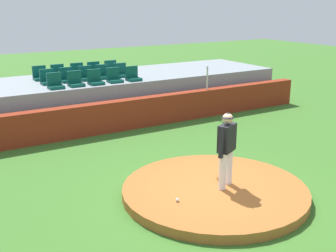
{
  "coord_description": "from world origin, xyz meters",
  "views": [
    {
      "loc": [
        -5.38,
        -6.88,
        4.13
      ],
      "look_at": [
        0.0,
        1.99,
        1.11
      ],
      "focal_mm": 45.74,
      "sensor_mm": 36.0,
      "label": 1
    }
  ],
  "objects_px": {
    "fielding_glove": "(222,177)",
    "stadium_chair_13": "(95,71)",
    "stadium_chair_9": "(121,72)",
    "stadium_chair_14": "(112,69)",
    "pitcher": "(227,144)",
    "stadium_chair_1": "(75,81)",
    "stadium_chair_4": "(133,76)",
    "stadium_chair_8": "(104,74)",
    "stadium_chair_10": "(40,76)",
    "stadium_chair_0": "(55,83)",
    "stadium_chair_6": "(67,77)",
    "baseball": "(177,200)",
    "stadium_chair_3": "(114,78)",
    "stadium_chair_5": "(48,79)",
    "stadium_chair_12": "(78,72)",
    "stadium_chair_7": "(86,76)",
    "stadium_chair_2": "(95,80)",
    "stadium_chair_11": "(58,74)"
  },
  "relations": [
    {
      "from": "stadium_chair_6",
      "to": "stadium_chair_8",
      "type": "height_order",
      "value": "same"
    },
    {
      "from": "stadium_chair_4",
      "to": "stadium_chair_5",
      "type": "height_order",
      "value": "same"
    },
    {
      "from": "baseball",
      "to": "stadium_chair_14",
      "type": "xyz_separation_m",
      "value": [
        2.5,
        8.76,
        1.33
      ]
    },
    {
      "from": "stadium_chair_7",
      "to": "stadium_chair_9",
      "type": "bearing_deg",
      "value": -179.89
    },
    {
      "from": "stadium_chair_3",
      "to": "stadium_chair_10",
      "type": "bearing_deg",
      "value": -40.47
    },
    {
      "from": "stadium_chair_0",
      "to": "stadium_chair_7",
      "type": "relative_size",
      "value": 1.0
    },
    {
      "from": "baseball",
      "to": "stadium_chair_0",
      "type": "height_order",
      "value": "stadium_chair_0"
    },
    {
      "from": "stadium_chair_8",
      "to": "stadium_chair_10",
      "type": "bearing_deg",
      "value": -23.32
    },
    {
      "from": "stadium_chair_9",
      "to": "stadium_chair_10",
      "type": "bearing_deg",
      "value": -17.74
    },
    {
      "from": "stadium_chair_5",
      "to": "stadium_chair_9",
      "type": "distance_m",
      "value": 2.78
    },
    {
      "from": "stadium_chair_2",
      "to": "stadium_chair_3",
      "type": "distance_m",
      "value": 0.72
    },
    {
      "from": "stadium_chair_2",
      "to": "stadium_chair_7",
      "type": "bearing_deg",
      "value": -92.02
    },
    {
      "from": "stadium_chair_9",
      "to": "stadium_chair_13",
      "type": "relative_size",
      "value": 1.0
    },
    {
      "from": "stadium_chair_1",
      "to": "stadium_chair_8",
      "type": "relative_size",
      "value": 1.0
    },
    {
      "from": "stadium_chair_5",
      "to": "stadium_chair_3",
      "type": "bearing_deg",
      "value": 157.8
    },
    {
      "from": "stadium_chair_1",
      "to": "stadium_chair_9",
      "type": "relative_size",
      "value": 1.0
    },
    {
      "from": "fielding_glove",
      "to": "stadium_chair_4",
      "type": "relative_size",
      "value": 0.6
    },
    {
      "from": "stadium_chair_1",
      "to": "stadium_chair_14",
      "type": "bearing_deg",
      "value": -139.75
    },
    {
      "from": "stadium_chair_0",
      "to": "stadium_chair_11",
      "type": "height_order",
      "value": "same"
    },
    {
      "from": "stadium_chair_0",
      "to": "stadium_chair_6",
      "type": "bearing_deg",
      "value": -127.26
    },
    {
      "from": "stadium_chair_10",
      "to": "stadium_chair_11",
      "type": "relative_size",
      "value": 1.0
    },
    {
      "from": "stadium_chair_4",
      "to": "stadium_chair_7",
      "type": "height_order",
      "value": "same"
    },
    {
      "from": "fielding_glove",
      "to": "stadium_chair_13",
      "type": "distance_m",
      "value": 8.41
    },
    {
      "from": "stadium_chair_12",
      "to": "stadium_chair_14",
      "type": "relative_size",
      "value": 1.0
    },
    {
      "from": "stadium_chair_9",
      "to": "baseball",
      "type": "bearing_deg",
      "value": 72.42
    },
    {
      "from": "stadium_chair_10",
      "to": "fielding_glove",
      "type": "bearing_deg",
      "value": 102.12
    },
    {
      "from": "fielding_glove",
      "to": "stadium_chair_13",
      "type": "relative_size",
      "value": 0.6
    },
    {
      "from": "stadium_chair_9",
      "to": "stadium_chair_14",
      "type": "relative_size",
      "value": 1.0
    },
    {
      "from": "stadium_chair_0",
      "to": "stadium_chair_12",
      "type": "height_order",
      "value": "same"
    },
    {
      "from": "stadium_chair_0",
      "to": "stadium_chair_12",
      "type": "bearing_deg",
      "value": -128.17
    },
    {
      "from": "stadium_chair_2",
      "to": "stadium_chair_10",
      "type": "height_order",
      "value": "same"
    },
    {
      "from": "baseball",
      "to": "stadium_chair_4",
      "type": "height_order",
      "value": "stadium_chair_4"
    },
    {
      "from": "stadium_chair_6",
      "to": "stadium_chair_7",
      "type": "xyz_separation_m",
      "value": [
        0.71,
        -0.01,
        0.0
      ]
    },
    {
      "from": "stadium_chair_5",
      "to": "stadium_chair_14",
      "type": "distance_m",
      "value": 2.94
    },
    {
      "from": "stadium_chair_8",
      "to": "stadium_chair_13",
      "type": "height_order",
      "value": "same"
    },
    {
      "from": "stadium_chair_2",
      "to": "stadium_chair_5",
      "type": "relative_size",
      "value": 1.0
    },
    {
      "from": "pitcher",
      "to": "stadium_chair_1",
      "type": "bearing_deg",
      "value": 70.94
    },
    {
      "from": "stadium_chair_13",
      "to": "stadium_chair_14",
      "type": "height_order",
      "value": "same"
    },
    {
      "from": "baseball",
      "to": "fielding_glove",
      "type": "height_order",
      "value": "fielding_glove"
    },
    {
      "from": "baseball",
      "to": "pitcher",
      "type": "bearing_deg",
      "value": 4.13
    },
    {
      "from": "stadium_chair_4",
      "to": "stadium_chair_12",
      "type": "height_order",
      "value": "same"
    },
    {
      "from": "fielding_glove",
      "to": "stadium_chair_5",
      "type": "distance_m",
      "value": 7.72
    },
    {
      "from": "stadium_chair_9",
      "to": "stadium_chair_10",
      "type": "distance_m",
      "value": 2.93
    },
    {
      "from": "stadium_chair_6",
      "to": "baseball",
      "type": "bearing_deg",
      "value": 87.06
    },
    {
      "from": "stadium_chair_5",
      "to": "stadium_chair_6",
      "type": "bearing_deg",
      "value": -176.37
    },
    {
      "from": "stadium_chair_5",
      "to": "stadium_chair_13",
      "type": "relative_size",
      "value": 1.0
    },
    {
      "from": "fielding_glove",
      "to": "stadium_chair_4",
      "type": "bearing_deg",
      "value": -105.77
    },
    {
      "from": "stadium_chair_8",
      "to": "stadium_chair_10",
      "type": "distance_m",
      "value": 2.26
    },
    {
      "from": "stadium_chair_3",
      "to": "stadium_chair_7",
      "type": "xyz_separation_m",
      "value": [
        -0.69,
        0.89,
        0.0
      ]
    },
    {
      "from": "stadium_chair_4",
      "to": "stadium_chair_9",
      "type": "distance_m",
      "value": 0.94
    }
  ]
}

